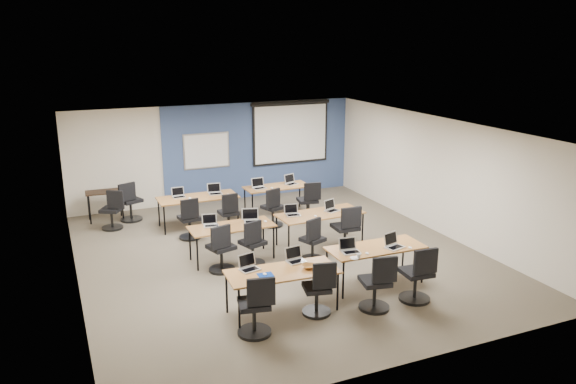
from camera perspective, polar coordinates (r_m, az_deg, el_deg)
name	(u,v)px	position (r m, az deg, el deg)	size (l,w,h in m)	color
floor	(279,255)	(11.95, -0.92, -6.40)	(8.00, 9.00, 0.02)	#6B6354
ceiling	(278,128)	(11.22, -0.98, 6.50)	(8.00, 9.00, 0.02)	white
wall_back	(217,153)	(15.65, -7.27, 3.94)	(8.00, 0.04, 2.70)	beige
wall_front	(407,277)	(7.78, 11.97, -8.40)	(8.00, 0.04, 2.70)	beige
wall_left	(71,218)	(10.71, -21.15, -2.44)	(0.04, 9.00, 2.70)	beige
wall_right	(437,175)	(13.50, 14.95, 1.68)	(0.04, 9.00, 2.70)	beige
blue_accent_panel	(259,150)	(16.01, -2.94, 4.31)	(5.50, 0.04, 2.70)	#3D5977
whiteboard	(207,151)	(15.48, -8.27, 4.16)	(1.28, 0.03, 0.98)	#AEAEAE
projector_screen	(291,129)	(16.21, 0.28, 6.39)	(2.40, 0.10, 1.82)	black
training_table_front_left	(282,273)	(9.36, -0.58, -8.27)	(1.86, 0.77, 0.73)	brown
training_table_front_right	(376,249)	(10.49, 8.90, -5.76)	(1.81, 0.75, 0.73)	brown
training_table_mid_left	(232,228)	(11.55, -5.75, -3.65)	(1.73, 0.72, 0.73)	#956135
training_table_mid_right	(320,215)	(12.31, 3.27, -2.34)	(1.90, 0.79, 0.73)	brown
training_table_back_left	(198,199)	(13.70, -9.14, -0.66)	(1.91, 0.79, 0.73)	olive
training_table_back_right	(277,188)	(14.49, -1.13, 0.40)	(1.68, 0.70, 0.73)	brown
laptop_0	(249,266)	(9.41, -4.02, -7.48)	(0.32, 0.27, 0.24)	#A5A5AB
mouse_0	(265,274)	(9.21, -2.38, -8.31)	(0.06, 0.10, 0.03)	white
task_chair_0	(256,310)	(8.78, -3.28, -11.92)	(0.53, 0.53, 1.01)	black
laptop_1	(295,258)	(9.70, 0.74, -6.71)	(0.31, 0.27, 0.24)	#B1B1B7
mouse_1	(314,265)	(9.55, 2.65, -7.43)	(0.06, 0.09, 0.03)	white
task_chair_1	(319,293)	(9.38, 3.14, -10.18)	(0.48, 0.48, 0.97)	black
laptop_2	(350,249)	(10.16, 6.28, -5.75)	(0.32, 0.27, 0.24)	silver
mouse_2	(367,253)	(10.13, 8.04, -6.19)	(0.06, 0.09, 0.03)	white
task_chair_2	(377,287)	(9.63, 9.04, -9.52)	(0.52, 0.52, 1.00)	black
laptop_3	(393,244)	(10.51, 10.65, -5.19)	(0.34, 0.29, 0.26)	silver
mouse_3	(410,248)	(10.52, 12.30, -5.55)	(0.06, 0.10, 0.03)	white
task_chair_3	(418,279)	(10.06, 13.04, -8.57)	(0.55, 0.55, 1.02)	black
laptop_4	(210,223)	(11.57, -7.88, -3.14)	(0.30, 0.26, 0.23)	#AAAAAA
mouse_4	(220,228)	(11.38, -6.96, -3.67)	(0.06, 0.09, 0.03)	white
task_chair_4	(221,252)	(11.05, -6.79, -6.08)	(0.53, 0.52, 1.00)	black
laptop_5	(252,219)	(11.73, -3.72, -2.72)	(0.35, 0.30, 0.27)	#AAAAAE
mouse_5	(265,221)	(11.72, -2.32, -2.99)	(0.07, 0.10, 0.04)	white
task_chair_5	(253,247)	(11.29, -3.59, -5.57)	(0.50, 0.49, 0.98)	black
laptop_6	(292,213)	(12.13, 0.45, -2.10)	(0.30, 0.26, 0.23)	beige
mouse_6	(316,216)	(12.06, 2.82, -2.46)	(0.06, 0.09, 0.03)	white
task_chair_6	(313,243)	(11.50, 2.53, -5.20)	(0.49, 0.47, 0.96)	black
laptop_7	(331,208)	(12.47, 4.42, -1.64)	(0.31, 0.26, 0.24)	#AFAFB5
mouse_7	(345,210)	(12.53, 5.79, -1.82)	(0.06, 0.09, 0.03)	white
task_chair_7	(346,232)	(12.04, 5.96, -4.11)	(0.56, 0.56, 1.04)	black
laptop_8	(179,195)	(13.73, -11.06, -0.28)	(0.30, 0.26, 0.23)	#A6A7AD
mouse_8	(190,198)	(13.56, -9.93, -0.62)	(0.06, 0.10, 0.04)	white
task_chair_8	(190,222)	(12.92, -9.96, -3.01)	(0.51, 0.51, 0.99)	black
laptop_9	(215,191)	(13.88, -7.43, 0.07)	(0.33, 0.28, 0.25)	#AAAAAA
mouse_9	(228,194)	(13.77, -6.09, -0.23)	(0.06, 0.09, 0.03)	white
task_chair_9	(229,216)	(13.27, -6.02, -2.41)	(0.47, 0.47, 0.96)	black
laptop_10	(259,186)	(14.29, -2.98, 0.64)	(0.34, 0.29, 0.25)	#B1B1B7
mouse_10	(272,188)	(14.28, -1.66, 0.43)	(0.06, 0.09, 0.03)	white
task_chair_10	(273,211)	(13.55, -1.55, -1.90)	(0.51, 0.50, 0.98)	black
laptop_11	(291,182)	(14.67, 0.28, 1.05)	(0.33, 0.28, 0.25)	#BCBCC0
mouse_11	(306,185)	(14.51, 1.85, 0.67)	(0.06, 0.10, 0.04)	white
task_chair_11	(309,204)	(14.02, 2.11, -1.25)	(0.53, 0.53, 1.01)	black
blue_mousepad	(265,275)	(9.19, -2.30, -8.42)	(0.25, 0.21, 0.01)	navy
snack_bowl	(309,266)	(9.44, 2.13, -7.57)	(0.24, 0.24, 0.06)	olive
snack_plate	(355,258)	(9.91, 6.79, -6.66)	(0.17, 0.17, 0.01)	white
coffee_cup	(359,256)	(9.90, 7.20, -6.48)	(0.06, 0.06, 0.06)	white
utility_table	(104,195)	(14.69, -18.15, -0.29)	(0.90, 0.50, 0.75)	black
spare_chair_a	(130,205)	(14.49, -15.76, -1.26)	(0.57, 0.54, 1.02)	black
spare_chair_b	(113,213)	(14.00, -17.39, -2.05)	(0.55, 0.50, 0.98)	black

